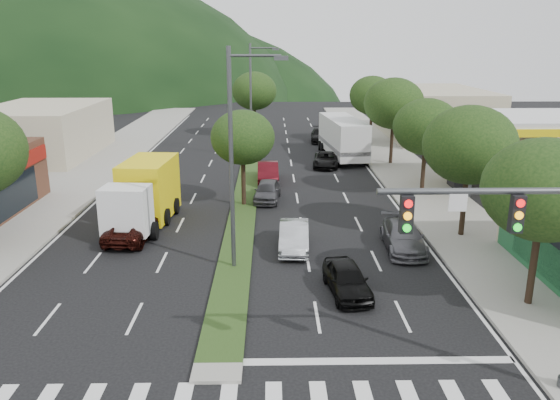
{
  "coord_description": "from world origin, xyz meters",
  "views": [
    {
      "loc": [
        1.75,
        -15.58,
        10.2
      ],
      "look_at": [
        2.21,
        11.68,
        2.22
      ],
      "focal_mm": 35.0,
      "sensor_mm": 36.0,
      "label": 1
    }
  ],
  "objects_px": {
    "streetlight_near": "(236,150)",
    "car_queue_d": "(326,160)",
    "traffic_signal": "(533,249)",
    "tree_r_c": "(427,127)",
    "box_truck": "(145,195)",
    "tree_r_a": "(544,190)",
    "tree_med_near": "(243,138)",
    "tree_med_far": "(254,91)",
    "car_queue_f": "(320,135)",
    "suv_maroon": "(132,229)",
    "car_queue_c": "(268,172)",
    "tree_r_e": "(372,95)",
    "tree_r_d": "(394,103)",
    "car_queue_e": "(267,191)",
    "streetlight_mid": "(253,95)",
    "motorhome": "(343,137)",
    "tree_r_b": "(470,145)",
    "car_queue_b": "(403,237)",
    "car_queue_a": "(347,279)",
    "sedan_silver": "(294,236)"
  },
  "relations": [
    {
      "from": "tree_r_b",
      "to": "sedan_silver",
      "type": "xyz_separation_m",
      "value": [
        -9.1,
        -1.63,
        -4.35
      ]
    },
    {
      "from": "suv_maroon",
      "to": "motorhome",
      "type": "distance_m",
      "value": 25.15
    },
    {
      "from": "sedan_silver",
      "to": "car_queue_d",
      "type": "relative_size",
      "value": 0.96
    },
    {
      "from": "tree_r_d",
      "to": "motorhome",
      "type": "height_order",
      "value": "tree_r_d"
    },
    {
      "from": "motorhome",
      "to": "tree_r_b",
      "type": "bearing_deg",
      "value": -85.8
    },
    {
      "from": "streetlight_mid",
      "to": "box_truck",
      "type": "relative_size",
      "value": 1.35
    },
    {
      "from": "car_queue_c",
      "to": "box_truck",
      "type": "bearing_deg",
      "value": -127.68
    },
    {
      "from": "box_truck",
      "to": "motorhome",
      "type": "relative_size",
      "value": 0.78
    },
    {
      "from": "car_queue_e",
      "to": "motorhome",
      "type": "bearing_deg",
      "value": 69.39
    },
    {
      "from": "box_truck",
      "to": "tree_r_c",
      "type": "bearing_deg",
      "value": -158.25
    },
    {
      "from": "box_truck",
      "to": "tree_med_near",
      "type": "bearing_deg",
      "value": -144.01
    },
    {
      "from": "tree_med_far",
      "to": "car_queue_f",
      "type": "height_order",
      "value": "tree_med_far"
    },
    {
      "from": "tree_r_b",
      "to": "car_queue_b",
      "type": "distance_m",
      "value": 5.9
    },
    {
      "from": "tree_r_a",
      "to": "box_truck",
      "type": "distance_m",
      "value": 20.73
    },
    {
      "from": "car_queue_a",
      "to": "sedan_silver",
      "type": "bearing_deg",
      "value": 104.32
    },
    {
      "from": "sedan_silver",
      "to": "car_queue_a",
      "type": "height_order",
      "value": "sedan_silver"
    },
    {
      "from": "tree_r_e",
      "to": "tree_med_far",
      "type": "bearing_deg",
      "value": 161.57
    },
    {
      "from": "tree_r_e",
      "to": "car_queue_e",
      "type": "bearing_deg",
      "value": -116.77
    },
    {
      "from": "streetlight_near",
      "to": "car_queue_f",
      "type": "height_order",
      "value": "streetlight_near"
    },
    {
      "from": "traffic_signal",
      "to": "tree_r_c",
      "type": "xyz_separation_m",
      "value": [
        2.97,
        21.54,
        0.1
      ]
    },
    {
      "from": "car_queue_e",
      "to": "car_queue_d",
      "type": "bearing_deg",
      "value": 69.59
    },
    {
      "from": "tree_r_a",
      "to": "car_queue_e",
      "type": "bearing_deg",
      "value": 124.66
    },
    {
      "from": "tree_med_far",
      "to": "car_queue_f",
      "type": "relative_size",
      "value": 1.48
    },
    {
      "from": "tree_med_far",
      "to": "car_queue_c",
      "type": "xyz_separation_m",
      "value": [
        1.52,
        -19.82,
        -4.28
      ]
    },
    {
      "from": "car_queue_f",
      "to": "car_queue_b",
      "type": "bearing_deg",
      "value": -83.24
    },
    {
      "from": "tree_r_e",
      "to": "car_queue_b",
      "type": "height_order",
      "value": "tree_r_e"
    },
    {
      "from": "car_queue_e",
      "to": "tree_r_a",
      "type": "bearing_deg",
      "value": -49.77
    },
    {
      "from": "suv_maroon",
      "to": "car_queue_f",
      "type": "bearing_deg",
      "value": -107.8
    },
    {
      "from": "motorhome",
      "to": "tree_r_a",
      "type": "bearing_deg",
      "value": -88.62
    },
    {
      "from": "streetlight_near",
      "to": "box_truck",
      "type": "relative_size",
      "value": 1.35
    },
    {
      "from": "motorhome",
      "to": "tree_r_e",
      "type": "bearing_deg",
      "value": 56.01
    },
    {
      "from": "suv_maroon",
      "to": "car_queue_f",
      "type": "xyz_separation_m",
      "value": [
        12.58,
        29.24,
        0.06
      ]
    },
    {
      "from": "tree_r_a",
      "to": "car_queue_c",
      "type": "relative_size",
      "value": 1.51
    },
    {
      "from": "tree_r_d",
      "to": "suv_maroon",
      "type": "relative_size",
      "value": 1.6
    },
    {
      "from": "tree_med_far",
      "to": "car_queue_c",
      "type": "relative_size",
      "value": 1.58
    },
    {
      "from": "streetlight_mid",
      "to": "car_queue_c",
      "type": "relative_size",
      "value": 2.27
    },
    {
      "from": "car_queue_b",
      "to": "tree_med_near",
      "type": "bearing_deg",
      "value": 140.27
    },
    {
      "from": "tree_med_near",
      "to": "box_truck",
      "type": "relative_size",
      "value": 0.81
    },
    {
      "from": "tree_r_d",
      "to": "car_queue_e",
      "type": "distance_m",
      "value": 15.73
    },
    {
      "from": "tree_r_e",
      "to": "tree_med_far",
      "type": "relative_size",
      "value": 0.97
    },
    {
      "from": "suv_maroon",
      "to": "streetlight_near",
      "type": "bearing_deg",
      "value": 151.88
    },
    {
      "from": "tree_r_c",
      "to": "motorhome",
      "type": "bearing_deg",
      "value": 106.45
    },
    {
      "from": "streetlight_near",
      "to": "car_queue_d",
      "type": "distance_m",
      "value": 22.62
    },
    {
      "from": "tree_r_a",
      "to": "tree_med_far",
      "type": "relative_size",
      "value": 0.96
    },
    {
      "from": "sedan_silver",
      "to": "tree_r_d",
      "type": "bearing_deg",
      "value": 67.79
    },
    {
      "from": "tree_med_near",
      "to": "streetlight_mid",
      "type": "height_order",
      "value": "streetlight_mid"
    },
    {
      "from": "traffic_signal",
      "to": "tree_r_e",
      "type": "height_order",
      "value": "traffic_signal"
    },
    {
      "from": "tree_r_a",
      "to": "streetlight_mid",
      "type": "relative_size",
      "value": 0.66
    },
    {
      "from": "tree_r_a",
      "to": "streetlight_near",
      "type": "xyz_separation_m",
      "value": [
        -11.79,
        4.0,
        0.76
      ]
    },
    {
      "from": "suv_maroon",
      "to": "car_queue_e",
      "type": "distance_m",
      "value": 10.21
    }
  ]
}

